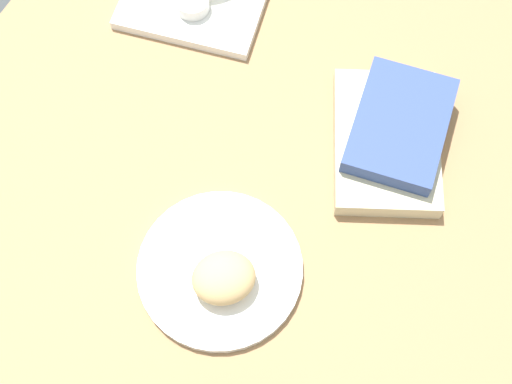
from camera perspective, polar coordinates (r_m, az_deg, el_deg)
dining_table at (r=102.49cm, az=-2.84°, el=-1.48°), size 110.00×90.00×4.00cm
round_plate at (r=96.85cm, az=-2.80°, el=-5.98°), size 21.60×21.60×1.40cm
scone_pastry at (r=93.42cm, az=-2.51°, el=-6.63°), size 10.71×10.81×4.51cm
sauce_cup at (r=114.32cm, az=-4.92°, el=14.29°), size 5.05×5.05×2.11cm
book_stack at (r=103.78cm, az=10.40°, el=4.33°), size 25.48×22.14×5.74cm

